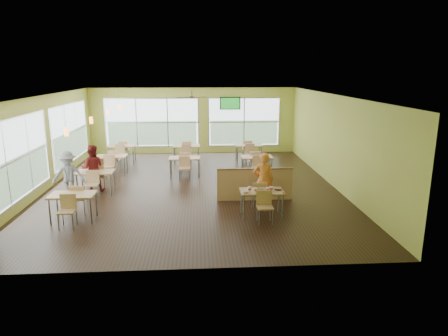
{
  "coord_description": "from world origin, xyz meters",
  "views": [
    {
      "loc": [
        0.26,
        -13.58,
        4.03
      ],
      "look_at": [
        1.03,
        -1.43,
        1.03
      ],
      "focal_mm": 32.0,
      "sensor_mm": 36.0,
      "label": 1
    }
  ],
  "objects": [
    {
      "name": "window_bays",
      "position": [
        -2.65,
        3.08,
        1.48
      ],
      "size": [
        9.24,
        10.24,
        2.38
      ],
      "color": "white",
      "rests_on": "room"
    },
    {
      "name": "wrapper_mid",
      "position": [
        1.94,
        -2.93,
        0.77
      ],
      "size": [
        0.23,
        0.22,
        0.05
      ],
      "primitive_type": "ellipsoid",
      "rotation": [
        0.0,
        0.0,
        0.25
      ],
      "color": "#A1794E",
      "rests_on": "main_table"
    },
    {
      "name": "wrapper_right",
      "position": [
        2.17,
        -3.28,
        0.77
      ],
      "size": [
        0.16,
        0.15,
        0.03
      ],
      "primitive_type": "ellipsoid",
      "rotation": [
        0.0,
        0.0,
        -0.38
      ],
      "color": "#A1794E",
      "rests_on": "main_table"
    },
    {
      "name": "man_plaid",
      "position": [
        2.15,
        -2.28,
        0.84
      ],
      "size": [
        0.64,
        0.44,
        1.68
      ],
      "primitive_type": "imported",
      "rotation": [
        0.0,
        0.0,
        3.07
      ],
      "color": "#FD4F1C",
      "rests_on": "floor"
    },
    {
      "name": "ketchup_cup",
      "position": [
        2.55,
        -3.28,
        0.76
      ],
      "size": [
        0.06,
        0.06,
        0.02
      ],
      "primitive_type": "cylinder",
      "color": "#B02D13",
      "rests_on": "main_table"
    },
    {
      "name": "dining_tables",
      "position": [
        -1.05,
        1.71,
        0.63
      ],
      "size": [
        6.92,
        8.72,
        0.87
      ],
      "color": "tan",
      "rests_on": "floor"
    },
    {
      "name": "cup_red_near",
      "position": [
        2.14,
        -3.08,
        0.81
      ],
      "size": [
        0.09,
        0.09,
        0.31
      ],
      "color": "white",
      "rests_on": "main_table"
    },
    {
      "name": "tv_backwall",
      "position": [
        1.8,
        5.9,
        2.45
      ],
      "size": [
        1.0,
        0.07,
        0.6
      ],
      "color": "black",
      "rests_on": "wall_back"
    },
    {
      "name": "pendant_lights",
      "position": [
        -3.2,
        0.68,
        2.45
      ],
      "size": [
        0.11,
        7.31,
        0.86
      ],
      "color": "#2D2119",
      "rests_on": "ceiling"
    },
    {
      "name": "cup_blue",
      "position": [
        1.64,
        -3.07,
        0.82
      ],
      "size": [
        0.1,
        0.1,
        0.37
      ],
      "color": "white",
      "rests_on": "main_table"
    },
    {
      "name": "wrapper_left",
      "position": [
        1.51,
        -3.2,
        0.77
      ],
      "size": [
        0.17,
        0.15,
        0.04
      ],
      "primitive_type": "ellipsoid",
      "rotation": [
        0.0,
        0.0,
        0.14
      ],
      "color": "#A1794E",
      "rests_on": "main_table"
    },
    {
      "name": "ceiling_fan",
      "position": [
        -0.0,
        3.0,
        2.95
      ],
      "size": [
        1.25,
        1.25,
        0.29
      ],
      "color": "#2D2119",
      "rests_on": "ceiling"
    },
    {
      "name": "half_wall_divider",
      "position": [
        2.0,
        -1.55,
        0.52
      ],
      "size": [
        2.4,
        0.14,
        1.04
      ],
      "color": "tan",
      "rests_on": "floor"
    },
    {
      "name": "patron_maroon",
      "position": [
        -3.35,
        -0.24,
        0.79
      ],
      "size": [
        0.82,
        0.66,
        1.59
      ],
      "primitive_type": "imported",
      "rotation": [
        0.0,
        0.0,
        3.22
      ],
      "color": "maroon",
      "rests_on": "floor"
    },
    {
      "name": "cup_yellow",
      "position": [
        1.8,
        -3.15,
        0.81
      ],
      "size": [
        0.09,
        0.09,
        0.32
      ],
      "color": "white",
      "rests_on": "main_table"
    },
    {
      "name": "room",
      "position": [
        0.0,
        0.0,
        1.6
      ],
      "size": [
        12.0,
        12.04,
        3.2
      ],
      "color": "black",
      "rests_on": "ground"
    },
    {
      "name": "patron_grey",
      "position": [
        -3.94,
        -0.95,
        0.76
      ],
      "size": [
        1.06,
        0.7,
        1.53
      ],
      "primitive_type": "imported",
      "rotation": [
        0.0,
        0.0,
        0.14
      ],
      "color": "slate",
      "rests_on": "floor"
    },
    {
      "name": "cup_red_far",
      "position": [
        2.25,
        -3.07,
        0.82
      ],
      "size": [
        0.1,
        0.1,
        0.34
      ],
      "color": "white",
      "rests_on": "main_table"
    },
    {
      "name": "main_table",
      "position": [
        2.0,
        -3.0,
        0.63
      ],
      "size": [
        1.22,
        1.52,
        0.87
      ],
      "color": "tan",
      "rests_on": "floor"
    },
    {
      "name": "food_basket",
      "position": [
        2.46,
        -2.97,
        0.78
      ],
      "size": [
        0.23,
        0.23,
        0.05
      ],
      "color": "black",
      "rests_on": "main_table"
    }
  ]
}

